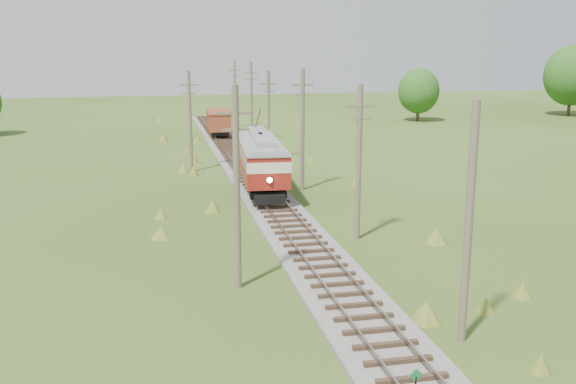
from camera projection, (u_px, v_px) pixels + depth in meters
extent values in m
cube|color=#605B54|center=(254.00, 182.00, 50.56)|extent=(3.60, 96.00, 0.25)
cube|color=#726659|center=(245.00, 178.00, 50.34)|extent=(0.08, 96.00, 0.17)
cube|color=#726659|center=(263.00, 177.00, 50.63)|extent=(0.08, 96.00, 0.17)
cube|color=#2D2116|center=(254.00, 179.00, 50.52)|extent=(2.40, 96.00, 0.16)
cube|color=#1A7637|center=(416.00, 375.00, 19.36)|extent=(0.45, 0.03, 0.45)
cube|color=black|center=(261.00, 179.00, 47.31)|extent=(3.25, 11.40, 0.46)
cube|color=maroon|center=(261.00, 165.00, 47.08)|extent=(3.75, 12.41, 1.12)
cube|color=beige|center=(261.00, 153.00, 46.88)|extent=(3.79, 12.47, 0.71)
cube|color=black|center=(261.00, 153.00, 46.88)|extent=(3.77, 11.93, 0.56)
cube|color=maroon|center=(260.00, 146.00, 46.77)|extent=(3.75, 12.41, 0.31)
cube|color=gray|center=(260.00, 141.00, 46.69)|extent=(3.82, 12.54, 0.39)
cube|color=gray|center=(260.00, 137.00, 46.61)|extent=(1.96, 9.24, 0.41)
sphere|color=#FFF2BF|center=(270.00, 180.00, 41.06)|extent=(0.37, 0.37, 0.37)
cylinder|color=black|center=(258.00, 118.00, 48.13)|extent=(0.41, 4.74, 1.97)
cylinder|color=black|center=(256.00, 194.00, 42.75)|extent=(0.18, 0.82, 0.82)
cylinder|color=black|center=(279.00, 193.00, 42.95)|extent=(0.18, 0.82, 0.82)
cylinder|color=black|center=(246.00, 168.00, 51.69)|extent=(0.18, 0.82, 0.82)
cylinder|color=black|center=(265.00, 168.00, 51.89)|extent=(0.18, 0.82, 0.82)
cube|color=black|center=(219.00, 130.00, 75.67)|extent=(2.32, 6.99, 0.48)
cube|color=maroon|center=(219.00, 120.00, 75.41)|extent=(2.86, 7.78, 1.92)
cube|color=maroon|center=(218.00, 112.00, 75.18)|extent=(2.92, 7.94, 0.12)
cylinder|color=black|center=(214.00, 132.00, 73.33)|extent=(0.15, 0.77, 0.77)
cylinder|color=black|center=(226.00, 132.00, 73.56)|extent=(0.15, 0.77, 0.77)
cylinder|color=black|center=(212.00, 128.00, 77.76)|extent=(0.15, 0.77, 0.77)
cylinder|color=black|center=(224.00, 127.00, 77.99)|extent=(0.15, 0.77, 0.77)
cone|color=gray|center=(259.00, 144.00, 67.42)|extent=(3.05, 3.05, 1.14)
cone|color=gray|center=(267.00, 147.00, 66.72)|extent=(1.71, 1.71, 0.67)
cylinder|color=brown|center=(469.00, 225.00, 22.58)|extent=(0.30, 0.30, 8.80)
cylinder|color=brown|center=(359.00, 163.00, 35.04)|extent=(0.30, 0.30, 8.60)
cube|color=brown|center=(360.00, 107.00, 34.36)|extent=(1.60, 0.12, 0.12)
cube|color=brown|center=(360.00, 120.00, 34.51)|extent=(1.20, 0.10, 0.10)
cylinder|color=brown|center=(303.00, 130.00, 47.38)|extent=(0.30, 0.30, 9.00)
cube|color=brown|center=(303.00, 85.00, 46.65)|extent=(1.60, 0.12, 0.12)
cube|color=brown|center=(303.00, 95.00, 46.80)|extent=(1.20, 0.10, 0.10)
cylinder|color=brown|center=(269.00, 116.00, 59.80)|extent=(0.30, 0.30, 8.40)
cube|color=brown|center=(268.00, 84.00, 59.14)|extent=(1.60, 0.12, 0.12)
cube|color=brown|center=(268.00, 91.00, 59.30)|extent=(1.20, 0.10, 0.10)
cylinder|color=brown|center=(251.00, 102.00, 72.23)|extent=(0.30, 0.30, 8.90)
cube|color=brown|center=(251.00, 73.00, 71.51)|extent=(1.60, 0.12, 0.12)
cube|color=brown|center=(251.00, 79.00, 71.67)|extent=(1.20, 0.10, 0.10)
cylinder|color=brown|center=(235.00, 95.00, 84.61)|extent=(0.30, 0.30, 8.70)
cube|color=brown|center=(234.00, 70.00, 83.92)|extent=(1.60, 0.12, 0.12)
cube|color=brown|center=(235.00, 76.00, 84.07)|extent=(1.20, 0.10, 0.10)
cylinder|color=brown|center=(237.00, 189.00, 27.76)|extent=(0.30, 0.30, 9.00)
cube|color=brown|center=(235.00, 113.00, 27.02)|extent=(1.60, 0.12, 0.12)
cube|color=brown|center=(236.00, 130.00, 27.18)|extent=(1.20, 0.10, 0.10)
cylinder|color=brown|center=(190.00, 122.00, 54.45)|extent=(0.30, 0.30, 8.60)
cube|color=brown|center=(189.00, 85.00, 53.76)|extent=(1.60, 0.12, 0.12)
cube|color=brown|center=(189.00, 93.00, 53.92)|extent=(1.20, 0.10, 0.10)
cylinder|color=#38281C|center=(569.00, 104.00, 99.68)|extent=(0.50, 0.50, 3.60)
ellipsoid|color=#1F4B16|center=(572.00, 75.00, 98.71)|extent=(8.40, 8.40, 9.24)
cylinder|color=#38281C|center=(418.00, 112.00, 92.63)|extent=(0.50, 0.50, 2.52)
ellipsoid|color=#1F4B16|center=(419.00, 91.00, 91.95)|extent=(5.88, 5.88, 6.47)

